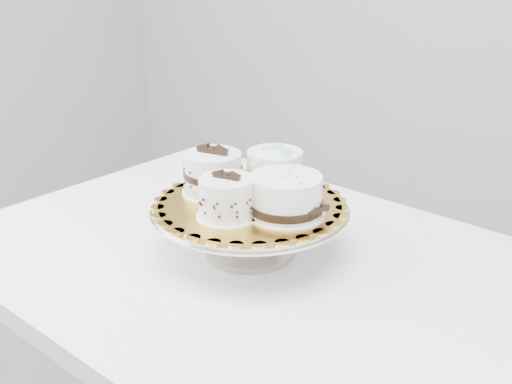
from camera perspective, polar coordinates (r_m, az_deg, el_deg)
The scene contains 7 objects.
table at distance 1.20m, azimuth 1.13°, elevation -9.64°, with size 1.28×0.95×0.75m.
cake_stand at distance 1.16m, azimuth -0.54°, elevation -2.58°, with size 0.36×0.36×0.10m.
cake_board at distance 1.15m, azimuth -0.54°, elevation -1.09°, with size 0.33×0.33×0.00m, color #C47D29.
cake_swirl at distance 1.08m, azimuth -2.61°, elevation -0.59°, with size 0.11×0.11×0.08m.
cake_banded at distance 1.18m, azimuth -3.83°, elevation 1.55°, with size 0.12×0.12×0.10m.
cake_dots at distance 1.19m, azimuth 1.67°, elevation 1.94°, with size 0.13×0.13×0.08m.
cake_ribbon at distance 1.09m, azimuth 2.73°, elevation -0.43°, with size 0.15×0.15×0.07m.
Camera 1 is at (0.62, -0.82, 1.30)m, focal length 45.00 mm.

